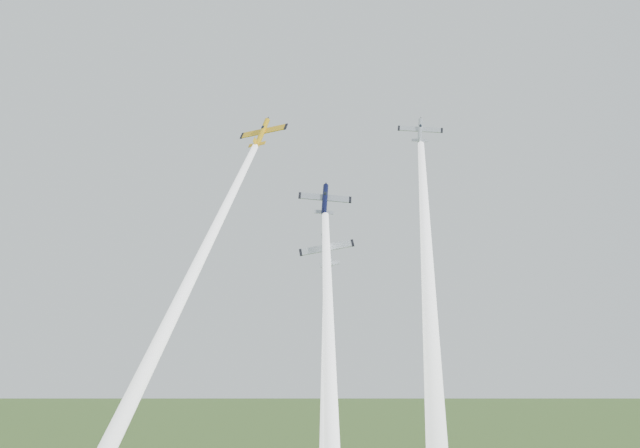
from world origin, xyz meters
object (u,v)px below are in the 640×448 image
(plane_navy, at_px, (325,199))
(plane_silver_right, at_px, (420,130))
(plane_yellow, at_px, (262,133))
(plane_silver_low, at_px, (327,250))

(plane_navy, relative_size, plane_silver_right, 1.13)
(plane_yellow, bearing_deg, plane_silver_low, -23.51)
(plane_navy, height_order, plane_silver_right, plane_silver_right)
(plane_silver_right, relative_size, plane_silver_low, 0.90)
(plane_silver_right, height_order, plane_silver_low, plane_silver_right)
(plane_navy, bearing_deg, plane_silver_right, 13.98)
(plane_navy, bearing_deg, plane_silver_low, -88.55)
(plane_yellow, xyz_separation_m, plane_navy, (10.52, -4.48, -11.42))
(plane_yellow, distance_m, plane_navy, 16.16)
(plane_silver_right, distance_m, plane_silver_low, 25.22)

